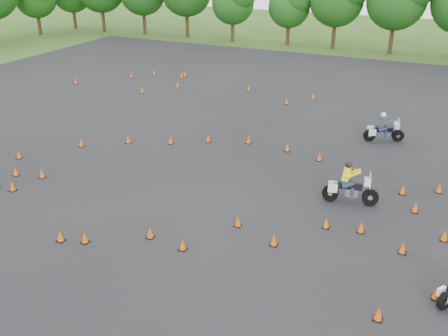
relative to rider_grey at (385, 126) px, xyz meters
name	(u,v)px	position (x,y,z in m)	size (l,w,h in m)	color
ground	(184,230)	(-5.96, -13.94, -0.93)	(140.00, 140.00, 0.00)	#2D5119
asphalt_pad	(240,174)	(-5.96, -7.94, -0.93)	(62.00, 62.00, 0.00)	black
treeline	(378,14)	(-4.08, 20.77, 3.75)	(87.20, 32.16, 10.96)	#194714
traffic_cones	(236,174)	(-6.01, -8.41, -0.70)	(36.77, 32.54, 0.45)	#E25209
rider_grey	(385,126)	(0.00, 0.00, 0.00)	(2.40, 0.74, 1.85)	#36393C
rider_yellow	(351,184)	(-0.20, -8.71, 0.05)	(2.54, 0.78, 1.96)	yellow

